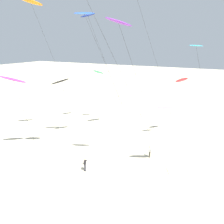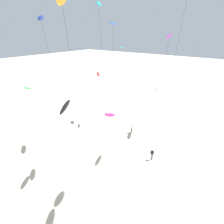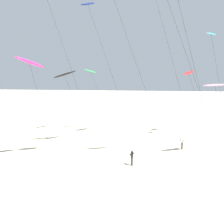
{
  "view_description": "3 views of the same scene",
  "coord_description": "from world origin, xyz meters",
  "px_view_note": "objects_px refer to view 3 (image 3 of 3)",
  "views": [
    {
      "loc": [
        19.56,
        -21.64,
        15.1
      ],
      "look_at": [
        3.64,
        7.98,
        5.29
      ],
      "focal_mm": 38.4,
      "sensor_mm": 36.0,
      "label": 1
    },
    {
      "loc": [
        -20.91,
        -12.33,
        18.03
      ],
      "look_at": [
        -0.81,
        3.1,
        8.26
      ],
      "focal_mm": 34.95,
      "sensor_mm": 36.0,
      "label": 2
    },
    {
      "loc": [
        6.54,
        -27.98,
        9.31
      ],
      "look_at": [
        1.38,
        5.76,
        4.68
      ],
      "focal_mm": 44.85,
      "sensor_mm": 36.0,
      "label": 3
    }
  ],
  "objects_px": {
    "kite_flyer_nearest": "(182,142)",
    "kite_magenta": "(30,63)",
    "kite_green": "(91,72)",
    "kite_flyer_middle": "(132,157)",
    "kite_navy": "(88,5)",
    "kite_black": "(65,75)",
    "kite_pink": "(215,85)",
    "kite_red": "(189,74)",
    "kite_cyan": "(212,37)"
  },
  "relations": [
    {
      "from": "kite_navy",
      "to": "kite_flyer_nearest",
      "type": "relative_size",
      "value": 11.79
    },
    {
      "from": "kite_red",
      "to": "kite_black",
      "type": "bearing_deg",
      "value": -151.17
    },
    {
      "from": "kite_flyer_nearest",
      "to": "kite_pink",
      "type": "bearing_deg",
      "value": -43.57
    },
    {
      "from": "kite_green",
      "to": "kite_navy",
      "type": "relative_size",
      "value": 0.52
    },
    {
      "from": "kite_green",
      "to": "kite_navy",
      "type": "height_order",
      "value": "kite_navy"
    },
    {
      "from": "kite_flyer_nearest",
      "to": "kite_flyer_middle",
      "type": "height_order",
      "value": "same"
    },
    {
      "from": "kite_red",
      "to": "kite_green",
      "type": "relative_size",
      "value": 0.97
    },
    {
      "from": "kite_black",
      "to": "kite_navy",
      "type": "bearing_deg",
      "value": 70.91
    },
    {
      "from": "kite_cyan",
      "to": "kite_flyer_nearest",
      "type": "bearing_deg",
      "value": -126.8
    },
    {
      "from": "kite_flyer_nearest",
      "to": "kite_flyer_middle",
      "type": "distance_m",
      "value": 9.14
    },
    {
      "from": "kite_navy",
      "to": "kite_flyer_middle",
      "type": "bearing_deg",
      "value": -59.79
    },
    {
      "from": "kite_black",
      "to": "kite_flyer_nearest",
      "type": "height_order",
      "value": "kite_black"
    },
    {
      "from": "kite_black",
      "to": "kite_pink",
      "type": "height_order",
      "value": "kite_black"
    },
    {
      "from": "kite_green",
      "to": "kite_flyer_nearest",
      "type": "height_order",
      "value": "kite_green"
    },
    {
      "from": "kite_pink",
      "to": "kite_flyer_middle",
      "type": "bearing_deg",
      "value": -153.82
    },
    {
      "from": "kite_flyer_nearest",
      "to": "kite_black",
      "type": "bearing_deg",
      "value": 179.54
    },
    {
      "from": "kite_magenta",
      "to": "kite_flyer_nearest",
      "type": "distance_m",
      "value": 20.26
    },
    {
      "from": "kite_flyer_nearest",
      "to": "kite_flyer_middle",
      "type": "relative_size",
      "value": 1.0
    },
    {
      "from": "kite_magenta",
      "to": "kite_cyan",
      "type": "relative_size",
      "value": 0.76
    },
    {
      "from": "kite_navy",
      "to": "kite_flyer_nearest",
      "type": "distance_m",
      "value": 23.05
    },
    {
      "from": "kite_magenta",
      "to": "kite_green",
      "type": "height_order",
      "value": "kite_magenta"
    },
    {
      "from": "kite_green",
      "to": "kite_cyan",
      "type": "height_order",
      "value": "kite_cyan"
    },
    {
      "from": "kite_green",
      "to": "kite_pink",
      "type": "relative_size",
      "value": 1.23
    },
    {
      "from": "kite_red",
      "to": "kite_magenta",
      "type": "distance_m",
      "value": 24.44
    },
    {
      "from": "kite_magenta",
      "to": "kite_navy",
      "type": "xyz_separation_m",
      "value": [
        3.08,
        13.14,
        8.53
      ]
    },
    {
      "from": "kite_green",
      "to": "kite_cyan",
      "type": "distance_m",
      "value": 18.86
    },
    {
      "from": "kite_pink",
      "to": "kite_cyan",
      "type": "distance_m",
      "value": 10.29
    },
    {
      "from": "kite_black",
      "to": "kite_flyer_nearest",
      "type": "relative_size",
      "value": 5.93
    },
    {
      "from": "kite_green",
      "to": "kite_pink",
      "type": "xyz_separation_m",
      "value": [
        16.83,
        -12.53,
        -1.57
      ]
    },
    {
      "from": "kite_pink",
      "to": "kite_flyer_middle",
      "type": "height_order",
      "value": "kite_pink"
    },
    {
      "from": "kite_flyer_nearest",
      "to": "kite_magenta",
      "type": "bearing_deg",
      "value": -154.98
    },
    {
      "from": "kite_red",
      "to": "kite_black",
      "type": "relative_size",
      "value": 1.01
    },
    {
      "from": "kite_red",
      "to": "kite_flyer_nearest",
      "type": "height_order",
      "value": "kite_red"
    },
    {
      "from": "kite_black",
      "to": "kite_flyer_middle",
      "type": "bearing_deg",
      "value": -38.01
    },
    {
      "from": "kite_magenta",
      "to": "kite_pink",
      "type": "relative_size",
      "value": 1.35
    },
    {
      "from": "kite_navy",
      "to": "kite_cyan",
      "type": "distance_m",
      "value": 17.7
    },
    {
      "from": "kite_navy",
      "to": "kite_cyan",
      "type": "xyz_separation_m",
      "value": [
        17.05,
        -0.3,
        -4.73
      ]
    },
    {
      "from": "kite_magenta",
      "to": "kite_navy",
      "type": "relative_size",
      "value": 0.57
    },
    {
      "from": "kite_navy",
      "to": "kite_cyan",
      "type": "height_order",
      "value": "kite_navy"
    },
    {
      "from": "kite_red",
      "to": "kite_navy",
      "type": "xyz_separation_m",
      "value": [
        -14.66,
        -3.64,
        9.61
      ]
    },
    {
      "from": "kite_green",
      "to": "kite_flyer_middle",
      "type": "height_order",
      "value": "kite_green"
    },
    {
      "from": "kite_navy",
      "to": "kite_flyer_nearest",
      "type": "height_order",
      "value": "kite_navy"
    },
    {
      "from": "kite_red",
      "to": "kite_green",
      "type": "distance_m",
      "value": 15.37
    },
    {
      "from": "kite_pink",
      "to": "kite_navy",
      "type": "bearing_deg",
      "value": 152.29
    },
    {
      "from": "kite_flyer_nearest",
      "to": "kite_navy",
      "type": "bearing_deg",
      "value": 156.89
    },
    {
      "from": "kite_pink",
      "to": "kite_magenta",
      "type": "bearing_deg",
      "value": -166.35
    },
    {
      "from": "kite_flyer_nearest",
      "to": "kite_flyer_middle",
      "type": "xyz_separation_m",
      "value": [
        -5.67,
        -7.16,
        0.0
      ]
    },
    {
      "from": "kite_flyer_nearest",
      "to": "kite_green",
      "type": "bearing_deg",
      "value": 145.04
    },
    {
      "from": "kite_magenta",
      "to": "kite_flyer_nearest",
      "type": "height_order",
      "value": "kite_magenta"
    },
    {
      "from": "kite_red",
      "to": "kite_magenta",
      "type": "relative_size",
      "value": 0.89
    }
  ]
}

